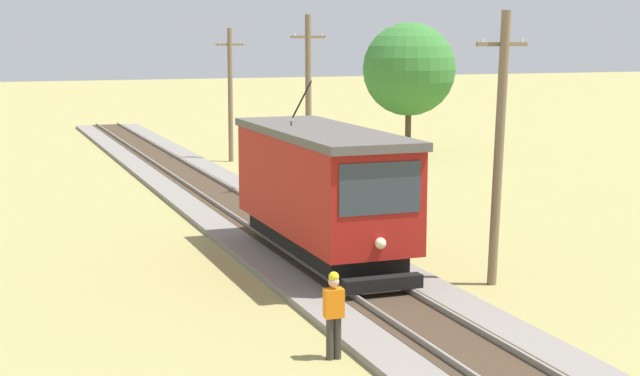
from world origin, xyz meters
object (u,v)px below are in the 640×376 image
Objects in this scene: utility_pole_mid at (308,105)px; track_worker at (334,311)px; tree_right_near at (409,69)px; utility_pole_near_tram at (499,147)px; utility_pole_far at (230,94)px; red_tram at (322,187)px.

utility_pole_mid reaches higher than track_worker.
utility_pole_mid reaches higher than tree_right_near.
tree_right_near is (9.79, 25.68, 0.95)m from utility_pole_near_tram.
utility_pole_far is at bearing -9.39° from track_worker.
tree_right_near is at bearing 59.12° from red_tram.
utility_pole_mid is 1.07× the size of utility_pole_far.
track_worker is 0.25× the size of tree_right_near.
track_worker is (-5.89, -18.00, -2.68)m from utility_pole_mid.
red_tram is at bearing 132.57° from utility_pole_near_tram.
utility_pole_near_tram is (3.38, -3.68, 1.39)m from red_tram.
red_tram is 1.28× the size of utility_pole_far.
utility_pole_far is 9.85m from tree_right_near.
utility_pole_near_tram is 7.47m from track_worker.
red_tram is 1.23× the size of utility_pole_near_tram.
red_tram is 4.79× the size of track_worker.
utility_pole_far is at bearing 90.00° from utility_pole_near_tram.
tree_right_near reaches higher than red_tram.
red_tram is 25.75m from tree_right_near.
red_tram is at bearing -120.88° from tree_right_near.
utility_pole_far is 0.95× the size of tree_right_near.
utility_pole_mid is 19.13m from track_worker.
utility_pole_mid is at bearing -16.30° from track_worker.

